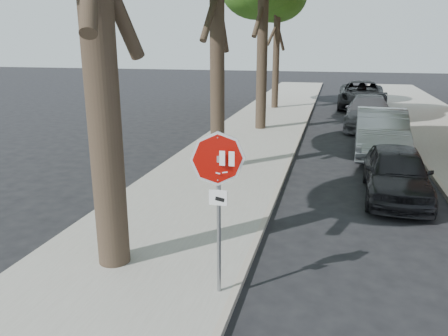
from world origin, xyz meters
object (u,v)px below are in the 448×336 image
object	(u,v)px
stop_sign	(218,183)
car_b	(381,133)
car_d	(362,95)
car_c	(368,112)
car_a	(397,173)

from	to	relation	value
stop_sign	car_b	xyz separation A→B (m)	(3.30, 10.56, -1.13)
car_b	car_d	world-z (taller)	car_d
car_b	car_c	xyz separation A→B (m)	(-0.10, 5.41, -0.06)
car_c	car_d	bearing A→B (deg)	93.36
car_b	car_a	bearing A→B (deg)	-87.99
car_a	car_b	size ratio (longest dim) A/B	0.80
car_c	car_d	size ratio (longest dim) A/B	0.87
stop_sign	car_c	world-z (taller)	stop_sign
stop_sign	car_b	distance (m)	11.12
stop_sign	car_d	size ratio (longest dim) A/B	0.43
stop_sign	car_d	xyz separation A→B (m)	(3.20, 22.83, -1.11)
stop_sign	car_a	xyz separation A→B (m)	(3.30, 5.79, -1.27)
car_a	car_c	size ratio (longest dim) A/B	0.76
stop_sign	car_a	size ratio (longest dim) A/B	0.66
stop_sign	car_c	xyz separation A→B (m)	(3.20, 15.97, -1.19)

